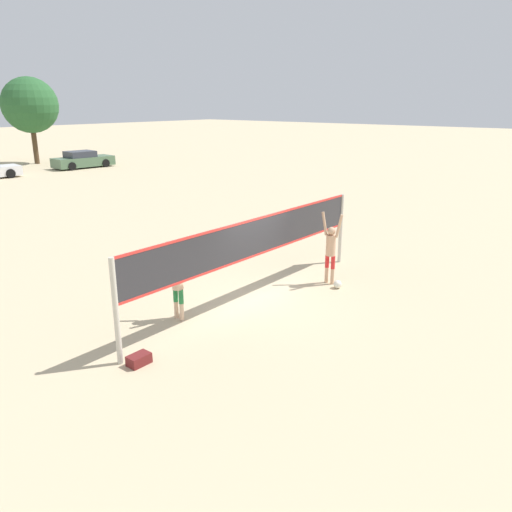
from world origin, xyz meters
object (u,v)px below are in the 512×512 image
object	(u,v)px
volleyball_net	(256,243)
player_blocker	(178,280)
tree_left_cluster	(30,105)
gear_bag	(139,360)
player_spiker	(331,247)
volleyball	(338,284)
parked_car_near	(83,160)

from	to	relation	value
volleyball_net	player_blocker	xyz separation A→B (m)	(-2.15, 0.71, -0.62)
player_blocker	tree_left_cluster	size ratio (longest dim) A/B	0.27
gear_bag	player_spiker	bearing A→B (deg)	-4.30
volleyball_net	player_blocker	distance (m)	2.34
volleyball	parked_car_near	bearing A→B (deg)	70.43
gear_bag	player_blocker	bearing A→B (deg)	27.02
player_blocker	gear_bag	distance (m)	2.48
volleyball_net	parked_car_near	world-z (taller)	volleyball_net
volleyball_net	player_blocker	world-z (taller)	volleyball_net
tree_left_cluster	player_spiker	bearing A→B (deg)	-105.08
player_spiker	volleyball	xyz separation A→B (m)	(-0.20, -0.41, -1.00)
player_spiker	gear_bag	world-z (taller)	player_spiker
parked_car_near	tree_left_cluster	size ratio (longest dim) A/B	0.68
player_spiker	tree_left_cluster	distance (m)	36.64
volleyball_net	tree_left_cluster	size ratio (longest dim) A/B	1.25
player_blocker	gear_bag	xyz separation A→B (m)	(-2.06, -1.05, -0.91)
volleyball_net	player_spiker	world-z (taller)	volleyball_net
volleyball_net	volleyball	world-z (taller)	volleyball_net
player_spiker	parked_car_near	bearing A→B (deg)	-19.47
tree_left_cluster	volleyball_net	bearing A→B (deg)	-109.10
volleyball_net	volleyball	size ratio (longest dim) A/B	37.45
parked_car_near	volleyball	bearing A→B (deg)	-105.14
volleyball	tree_left_cluster	world-z (taller)	tree_left_cluster
parked_car_near	tree_left_cluster	distance (m)	7.05
volleyball	tree_left_cluster	size ratio (longest dim) A/B	0.03
gear_bag	tree_left_cluster	size ratio (longest dim) A/B	0.07
volleyball_net	gear_bag	world-z (taller)	volleyball_net
gear_bag	tree_left_cluster	bearing A→B (deg)	65.10
tree_left_cluster	gear_bag	bearing A→B (deg)	-114.90
volleyball	player_blocker	bearing A→B (deg)	155.87
player_spiker	player_blocker	bearing A→B (deg)	71.27
gear_bag	parked_car_near	size ratio (longest dim) A/B	0.10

